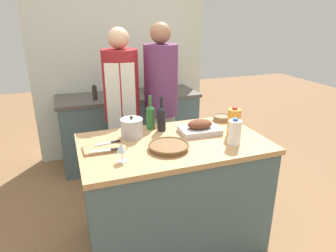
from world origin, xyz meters
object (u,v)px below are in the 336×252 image
(roasting_pan, at_px, (200,128))
(person_cook_guest, at_px, (161,101))
(wine_bottle_green, at_px, (150,116))
(person_cook_aproned, at_px, (122,107))
(juice_jug, at_px, (234,122))
(wine_glass_left, at_px, (122,149))
(wicker_basket, at_px, (169,146))
(stand_mixer, at_px, (153,81))
(knife_chef, at_px, (108,150))
(condiment_bottle_tall, at_px, (127,87))
(cutting_board, at_px, (104,148))
(knife_paring, at_px, (109,143))
(condiment_bottle_short, at_px, (95,93))
(mixing_bowl, at_px, (222,118))
(wine_bottle_dark, at_px, (162,117))
(milk_jug, at_px, (234,132))
(stock_pot, at_px, (132,128))
(condiment_bottle_extra, at_px, (123,90))

(roasting_pan, bearing_deg, person_cook_guest, 95.00)
(wine_bottle_green, bearing_deg, person_cook_aproned, 102.57)
(juice_jug, height_order, person_cook_guest, person_cook_guest)
(juice_jug, height_order, wine_glass_left, juice_jug)
(wicker_basket, distance_m, stand_mixer, 1.74)
(knife_chef, relative_size, person_cook_guest, 0.13)
(condiment_bottle_tall, bearing_deg, cutting_board, -107.86)
(wine_bottle_green, height_order, stand_mixer, stand_mixer)
(wine_bottle_green, relative_size, knife_paring, 1.50)
(condiment_bottle_short, bearing_deg, mixing_bowl, -49.52)
(mixing_bowl, xyz_separation_m, condiment_bottle_short, (-1.00, 1.17, 0.03))
(wicker_basket, height_order, condiment_bottle_tall, condiment_bottle_tall)
(mixing_bowl, xyz_separation_m, person_cook_guest, (-0.39, 0.57, 0.04))
(wine_bottle_green, xyz_separation_m, wine_bottle_dark, (0.07, -0.07, 0.00))
(wicker_basket, xyz_separation_m, condiment_bottle_tall, (0.08, 1.76, 0.04))
(knife_chef, bearing_deg, milk_jug, -10.44)
(mixing_bowl, bearing_deg, wine_bottle_green, 178.62)
(wine_bottle_dark, xyz_separation_m, person_cook_guest, (0.20, 0.62, -0.05))
(condiment_bottle_short, height_order, person_cook_aproned, person_cook_aproned)
(roasting_pan, height_order, mixing_bowl, roasting_pan)
(wine_bottle_green, relative_size, knife_chef, 1.24)
(juice_jug, xyz_separation_m, condiment_bottle_short, (-0.90, 1.51, -0.05))
(roasting_pan, xyz_separation_m, milk_jug, (0.14, -0.29, 0.05))
(person_cook_aproned, bearing_deg, cutting_board, -97.04)
(wine_glass_left, height_order, knife_chef, wine_glass_left)
(wine_glass_left, distance_m, knife_paring, 0.29)
(wine_bottle_dark, distance_m, condiment_bottle_tall, 1.39)
(stock_pot, bearing_deg, mixing_bowl, 6.98)
(milk_jug, relative_size, condiment_bottle_tall, 1.10)
(stock_pot, height_order, juice_jug, juice_jug)
(milk_jug, relative_size, wine_glass_left, 1.61)
(milk_jug, bearing_deg, person_cook_guest, 101.14)
(knife_chef, xyz_separation_m, person_cook_guest, (0.69, 0.90, 0.04))
(mixing_bowl, relative_size, wine_glass_left, 1.33)
(cutting_board, xyz_separation_m, condiment_bottle_extra, (0.44, 1.48, 0.05))
(stock_pot, relative_size, knife_paring, 0.93)
(condiment_bottle_tall, bearing_deg, knife_paring, -107.00)
(knife_chef, relative_size, stand_mixer, 0.64)
(stand_mixer, height_order, person_cook_aproned, person_cook_aproned)
(roasting_pan, distance_m, knife_chef, 0.77)
(juice_jug, xyz_separation_m, knife_paring, (-0.97, 0.13, -0.09))
(condiment_bottle_extra, xyz_separation_m, person_cook_guest, (0.26, -0.65, 0.00))
(milk_jug, xyz_separation_m, wine_bottle_dark, (-0.41, 0.45, 0.02))
(wine_bottle_dark, bearing_deg, stand_mixer, 75.95)
(wine_bottle_dark, height_order, condiment_bottle_extra, wine_bottle_dark)
(stock_pot, xyz_separation_m, juice_jug, (0.77, -0.24, 0.03))
(mixing_bowl, distance_m, milk_jug, 0.54)
(cutting_board, distance_m, condiment_bottle_tall, 1.68)
(mixing_bowl, bearing_deg, knife_chef, -162.81)
(wicker_basket, relative_size, juice_jug, 1.27)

